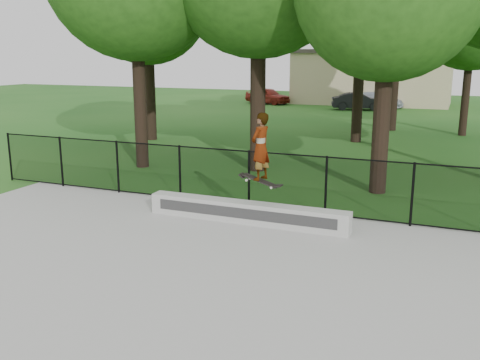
{
  "coord_description": "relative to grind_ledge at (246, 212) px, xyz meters",
  "views": [
    {
      "loc": [
        4.86,
        -6.46,
        3.92
      ],
      "look_at": [
        0.46,
        4.2,
        1.2
      ],
      "focal_mm": 40.0,
      "sensor_mm": 36.0,
      "label": 1
    }
  ],
  "objects": [
    {
      "name": "ground",
      "position": [
        -0.41,
        -4.7,
        -0.31
      ],
      "size": [
        100.0,
        100.0,
        0.0
      ],
      "primitive_type": "plane",
      "color": "#195217",
      "rests_on": "ground"
    },
    {
      "name": "concrete_slab",
      "position": [
        -0.41,
        -4.7,
        -0.28
      ],
      "size": [
        14.0,
        12.0,
        0.06
      ],
      "primitive_type": "cube",
      "color": "#9E9D99",
      "rests_on": "ground"
    },
    {
      "name": "chainlink_fence",
      "position": [
        -0.41,
        1.2,
        0.5
      ],
      "size": [
        16.06,
        0.06,
        1.5
      ],
      "color": "black",
      "rests_on": "concrete_slab"
    },
    {
      "name": "grind_ledge",
      "position": [
        0.0,
        0.0,
        0.0
      ],
      "size": [
        4.89,
        0.4,
        0.49
      ],
      "primitive_type": "cube",
      "color": "#B1B2AD",
      "rests_on": "concrete_slab"
    },
    {
      "name": "car_b",
      "position": [
        -2.45,
        27.74,
        0.31
      ],
      "size": [
        3.61,
        2.15,
        1.23
      ],
      "primitive_type": "imported",
      "rotation": [
        0.0,
        0.0,
        1.84
      ],
      "color": "black",
      "rests_on": "ground"
    },
    {
      "name": "skater_airborne",
      "position": [
        0.35,
        -0.02,
        1.55
      ],
      "size": [
        0.81,
        0.63,
        1.73
      ],
      "color": "black",
      "rests_on": "ground"
    },
    {
      "name": "car_c",
      "position": [
        -1.46,
        30.17,
        0.27
      ],
      "size": [
        3.93,
        2.49,
        1.15
      ],
      "primitive_type": "imported",
      "rotation": [
        0.0,
        0.0,
        1.31
      ],
      "color": "#A6AEBC",
      "rests_on": "ground"
    },
    {
      "name": "car_a",
      "position": [
        -10.09,
        29.83,
        0.34
      ],
      "size": [
        4.1,
        2.71,
        1.3
      ],
      "primitive_type": "imported",
      "rotation": [
        0.0,
        0.0,
        1.23
      ],
      "color": "maroon",
      "rests_on": "ground"
    },
    {
      "name": "distant_building",
      "position": [
        -2.41,
        33.3,
        1.86
      ],
      "size": [
        12.4,
        6.4,
        4.3
      ],
      "color": "tan",
      "rests_on": "ground"
    }
  ]
}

